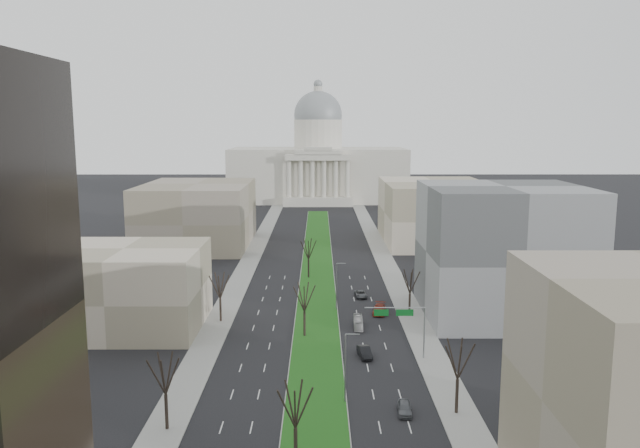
{
  "coord_description": "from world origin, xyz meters",
  "views": [
    {
      "loc": [
        0.41,
        -19.5,
        34.98
      ],
      "look_at": [
        0.63,
        108.89,
        14.38
      ],
      "focal_mm": 35.0,
      "sensor_mm": 36.0,
      "label": 1
    }
  ],
  "objects_px": {
    "car_black": "(365,352)",
    "car_grey_far": "(361,294)",
    "car_red": "(379,309)",
    "box_van": "(358,322)",
    "car_grey_near": "(405,408)"
  },
  "relations": [
    {
      "from": "car_black",
      "to": "car_grey_far",
      "type": "distance_m",
      "value": 33.11
    },
    {
      "from": "car_black",
      "to": "car_red",
      "type": "distance_m",
      "value": 22.4
    },
    {
      "from": "box_van",
      "to": "car_grey_near",
      "type": "bearing_deg",
      "value": -81.9
    },
    {
      "from": "box_van",
      "to": "car_red",
      "type": "bearing_deg",
      "value": 62.71
    },
    {
      "from": "car_red",
      "to": "car_grey_far",
      "type": "distance_m",
      "value": 11.43
    },
    {
      "from": "car_grey_near",
      "to": "car_grey_far",
      "type": "height_order",
      "value": "car_grey_near"
    },
    {
      "from": "car_grey_near",
      "to": "box_van",
      "type": "distance_m",
      "value": 32.88
    },
    {
      "from": "car_grey_far",
      "to": "box_van",
      "type": "relative_size",
      "value": 0.74
    },
    {
      "from": "car_grey_near",
      "to": "car_grey_far",
      "type": "relative_size",
      "value": 0.88
    },
    {
      "from": "car_grey_far",
      "to": "car_black",
      "type": "bearing_deg",
      "value": -96.85
    },
    {
      "from": "car_black",
      "to": "car_grey_far",
      "type": "relative_size",
      "value": 1.01
    },
    {
      "from": "car_grey_near",
      "to": "car_grey_far",
      "type": "distance_m",
      "value": 51.83
    },
    {
      "from": "car_grey_near",
      "to": "car_red",
      "type": "distance_m",
      "value": 40.71
    },
    {
      "from": "car_grey_near",
      "to": "car_black",
      "type": "xyz_separation_m",
      "value": [
        -3.53,
        18.73,
        0.07
      ]
    },
    {
      "from": "car_grey_near",
      "to": "car_grey_far",
      "type": "bearing_deg",
      "value": 95.91
    }
  ]
}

